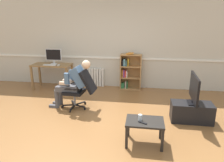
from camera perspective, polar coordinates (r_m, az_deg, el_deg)
ground_plane at (r=4.40m, az=-3.71°, el=-11.87°), size 18.00×18.00×0.00m
back_wall at (r=6.52m, az=1.14°, el=10.04°), size 12.00×0.13×2.70m
computer_desk at (r=6.70m, az=-16.06°, el=3.40°), size 1.19×0.56×0.76m
imac_monitor at (r=6.68m, az=-15.67°, el=6.76°), size 0.50×0.14×0.46m
keyboard at (r=6.55m, az=-16.62°, el=4.23°), size 0.39×0.12×0.02m
computer_mouse at (r=6.46m, az=-14.37°, el=4.29°), size 0.06×0.10×0.03m
bookshelf at (r=6.42m, az=4.73°, el=2.55°), size 0.64×0.29×1.13m
radiator at (r=6.77m, az=-5.67°, el=1.07°), size 0.82×0.08×0.58m
office_chair at (r=5.03m, az=-8.59°, el=-1.83°), size 0.85×0.62×0.95m
person_seated at (r=5.06m, az=-10.53°, el=-0.35°), size 1.06×0.40×1.19m
tv_stand at (r=4.77m, az=20.83°, el=-7.92°), size 0.85×0.41×0.41m
tv_screen at (r=4.59m, az=21.50°, el=-2.01°), size 0.21×0.87×0.60m
coffee_table at (r=3.69m, az=8.92°, el=-11.62°), size 0.64×0.45×0.43m
drinking_glass at (r=3.64m, az=7.68°, el=-9.81°), size 0.07×0.07×0.11m
spare_remote at (r=3.57m, az=8.32°, el=-11.14°), size 0.15×0.10×0.02m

